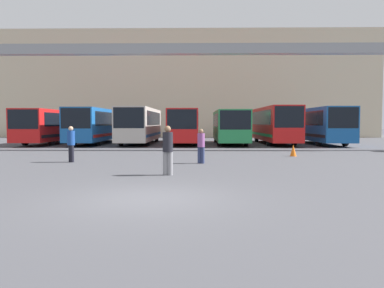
% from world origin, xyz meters
% --- Properties ---
extents(ground_plane, '(200.00, 200.00, 0.00)m').
position_xyz_m(ground_plane, '(0.00, 0.00, 0.00)').
color(ground_plane, '#47474C').
extents(building_backdrop, '(49.34, 12.00, 13.93)m').
position_xyz_m(building_backdrop, '(0.00, 44.75, 6.96)').
color(building_backdrop, beige).
rests_on(building_backdrop, ground).
extents(overhead_gantry, '(34.29, 0.80, 7.42)m').
position_xyz_m(overhead_gantry, '(0.00, 17.14, 6.32)').
color(overhead_gantry, gray).
rests_on(overhead_gantry, ground).
extents(bus_slot_0, '(2.59, 12.23, 3.04)m').
position_xyz_m(bus_slot_0, '(-12.21, 25.17, 1.76)').
color(bus_slot_0, red).
rests_on(bus_slot_0, ground).
extents(bus_slot_1, '(2.52, 12.50, 3.15)m').
position_xyz_m(bus_slot_1, '(-8.14, 25.31, 1.82)').
color(bus_slot_1, '#1959A5').
rests_on(bus_slot_1, ground).
extents(bus_slot_2, '(2.59, 11.54, 3.20)m').
position_xyz_m(bus_slot_2, '(-4.07, 24.83, 1.84)').
color(bus_slot_2, beige).
rests_on(bus_slot_2, ground).
extents(bus_slot_3, '(2.50, 11.89, 3.05)m').
position_xyz_m(bus_slot_3, '(0.00, 25.00, 1.76)').
color(bus_slot_3, red).
rests_on(bus_slot_3, ground).
extents(bus_slot_4, '(2.60, 10.40, 2.97)m').
position_xyz_m(bus_slot_4, '(4.07, 24.26, 1.71)').
color(bus_slot_4, '#268C4C').
rests_on(bus_slot_4, ground).
extents(bus_slot_5, '(2.45, 11.62, 3.29)m').
position_xyz_m(bus_slot_5, '(8.14, 24.87, 1.89)').
color(bus_slot_5, red).
rests_on(bus_slot_5, ground).
extents(bus_slot_6, '(2.54, 10.76, 3.20)m').
position_xyz_m(bus_slot_6, '(12.21, 24.44, 1.84)').
color(bus_slot_6, '#1959A5').
rests_on(bus_slot_6, ground).
extents(pedestrian_far_center, '(0.38, 0.38, 1.82)m').
position_xyz_m(pedestrian_far_center, '(0.13, 4.32, 0.97)').
color(pedestrian_far_center, gray).
rests_on(pedestrian_far_center, ground).
extents(pedestrian_near_center, '(0.37, 0.37, 1.76)m').
position_xyz_m(pedestrian_near_center, '(-4.97, 8.75, 0.93)').
color(pedestrian_near_center, black).
rests_on(pedestrian_near_center, ground).
extents(pedestrian_near_right, '(0.34, 0.34, 1.64)m').
position_xyz_m(pedestrian_near_right, '(1.38, 8.29, 0.87)').
color(pedestrian_near_right, navy).
rests_on(pedestrian_near_right, ground).
extents(traffic_cone, '(0.36, 0.36, 0.66)m').
position_xyz_m(traffic_cone, '(6.72, 12.16, 0.33)').
color(traffic_cone, orange).
rests_on(traffic_cone, ground).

